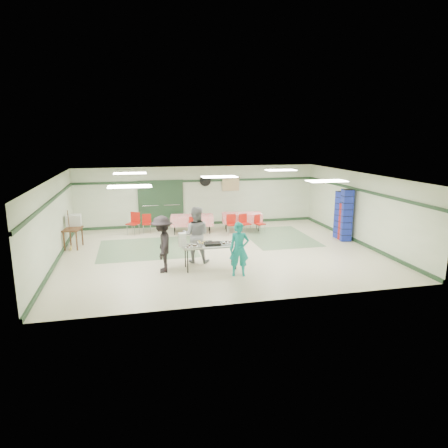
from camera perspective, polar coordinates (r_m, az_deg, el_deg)
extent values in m
plane|color=beige|center=(14.33, -0.64, -3.96)|extent=(11.00, 11.00, 0.00)
plane|color=white|center=(13.80, -0.67, 6.84)|extent=(11.00, 11.00, 0.00)
plane|color=beige|center=(18.36, -3.64, 4.03)|extent=(11.00, 0.00, 11.00)
plane|color=beige|center=(9.77, 4.95, -3.72)|extent=(11.00, 0.00, 11.00)
plane|color=beige|center=(13.94, -23.34, 0.24)|extent=(0.00, 9.00, 9.00)
plane|color=beige|center=(16.07, 18.90, 2.12)|extent=(0.00, 9.00, 9.00)
cube|color=#203C24|center=(18.24, -3.65, 6.19)|extent=(11.00, 0.06, 0.10)
cube|color=#203C24|center=(18.57, -3.57, 0.07)|extent=(11.00, 0.06, 0.12)
cube|color=#203C24|center=(13.81, -23.47, 3.08)|extent=(0.06, 9.00, 0.10)
cube|color=#203C24|center=(14.25, -22.76, -4.83)|extent=(0.06, 9.00, 0.12)
cube|color=#203C24|center=(15.95, 18.99, 4.59)|extent=(0.06, 9.00, 0.10)
cube|color=#203C24|center=(16.32, 18.49, -2.33)|extent=(0.06, 9.00, 0.12)
cube|color=slate|center=(14.99, -10.86, -3.42)|extent=(3.50, 3.00, 0.01)
cube|color=slate|center=(16.49, 7.80, -1.84)|extent=(2.50, 3.50, 0.01)
cube|color=gray|center=(18.13, -10.48, 2.77)|extent=(0.90, 0.06, 2.10)
cube|color=gray|center=(18.19, -7.49, 2.91)|extent=(0.90, 0.06, 2.10)
cube|color=#203C24|center=(18.13, -8.99, 2.83)|extent=(2.00, 0.03, 2.15)
cylinder|color=black|center=(18.26, -2.70, 6.21)|extent=(0.50, 0.10, 0.50)
cube|color=#D7C486|center=(18.53, 0.97, 5.69)|extent=(0.80, 0.02, 0.60)
cube|color=#ABABA6|center=(12.39, -1.98, -3.08)|extent=(1.74, 0.71, 0.04)
cylinder|color=black|center=(12.12, -5.21, -5.36)|extent=(0.04, 0.04, 0.72)
cylinder|color=black|center=(12.39, 1.69, -4.91)|extent=(0.04, 0.04, 0.72)
cylinder|color=black|center=(12.65, -5.54, -4.58)|extent=(0.04, 0.04, 0.72)
cylinder|color=black|center=(12.91, 1.08, -4.18)|extent=(0.04, 0.04, 0.72)
cube|color=silver|center=(12.48, 0.23, -2.79)|extent=(0.54, 0.41, 0.02)
cube|color=silver|center=(12.51, -2.78, -2.77)|extent=(0.53, 0.40, 0.02)
cube|color=silver|center=(12.16, -4.63, -3.26)|extent=(0.60, 0.46, 0.02)
cube|color=black|center=(12.34, -1.66, -2.85)|extent=(0.50, 0.31, 0.08)
cube|color=white|center=(12.21, -5.97, -2.24)|extent=(0.23, 0.21, 0.42)
imported|color=teal|center=(11.75, 2.19, -3.62)|extent=(0.65, 0.49, 1.61)
imported|color=gray|center=(12.99, -4.05, -1.53)|extent=(1.07, 0.94, 1.84)
imported|color=black|center=(12.20, -8.82, -2.85)|extent=(0.73, 1.17, 1.74)
cube|color=red|center=(17.34, 2.60, 1.48)|extent=(1.77, 0.97, 0.05)
cube|color=red|center=(17.37, 2.59, 0.86)|extent=(1.78, 0.99, 0.40)
cylinder|color=black|center=(17.07, 0.36, 0.01)|extent=(0.04, 0.04, 0.72)
cylinder|color=black|center=(17.24, 5.02, 0.09)|extent=(0.04, 0.04, 0.72)
cylinder|color=black|center=(17.61, 0.20, 0.41)|extent=(0.04, 0.04, 0.72)
cylinder|color=black|center=(17.78, 4.72, 0.48)|extent=(0.04, 0.04, 0.72)
cube|color=red|center=(16.89, -4.61, 1.15)|extent=(1.86, 1.00, 0.05)
cube|color=red|center=(16.93, -4.60, 0.52)|extent=(1.86, 1.02, 0.40)
cylinder|color=black|center=(16.70, -7.12, -0.38)|extent=(0.04, 0.04, 0.72)
cylinder|color=black|center=(16.71, -2.05, -0.28)|extent=(0.04, 0.04, 0.72)
cylinder|color=black|center=(17.27, -7.05, 0.06)|extent=(0.04, 0.04, 0.72)
cylinder|color=black|center=(17.28, -2.15, 0.16)|extent=(0.04, 0.04, 0.72)
cube|color=#B4150E|center=(16.78, 3.04, 0.00)|extent=(0.49, 0.49, 0.04)
cube|color=#B4150E|center=(16.87, 2.70, 0.82)|extent=(0.38, 0.17, 0.39)
cylinder|color=silver|center=(16.62, 2.90, -0.91)|extent=(0.02, 0.02, 0.41)
cylinder|color=silver|center=(16.79, 3.77, -0.78)|extent=(0.02, 0.02, 0.41)
cylinder|color=silver|center=(16.86, 2.29, -0.70)|extent=(0.02, 0.02, 0.41)
cylinder|color=silver|center=(17.04, 3.15, -0.57)|extent=(0.02, 0.02, 0.41)
cube|color=#B4150E|center=(16.63, 1.11, -0.08)|extent=(0.42, 0.42, 0.04)
cube|color=#B4150E|center=(16.75, 1.01, 0.77)|extent=(0.39, 0.07, 0.39)
cylinder|color=silver|center=(16.50, 0.66, -0.98)|extent=(0.02, 0.02, 0.41)
cylinder|color=silver|center=(16.56, 1.73, -0.94)|extent=(0.02, 0.02, 0.41)
cylinder|color=silver|center=(16.81, 0.49, -0.73)|extent=(0.02, 0.02, 0.41)
cylinder|color=silver|center=(16.86, 1.54, -0.70)|extent=(0.02, 0.02, 0.41)
cube|color=#B4150E|center=(16.97, 5.18, 0.01)|extent=(0.47, 0.47, 0.04)
cube|color=#B4150E|center=(17.05, 4.84, 0.76)|extent=(0.35, 0.17, 0.36)
cylinder|color=silver|center=(16.82, 5.11, -0.83)|extent=(0.02, 0.02, 0.38)
cylinder|color=silver|center=(17.01, 5.86, -0.69)|extent=(0.02, 0.02, 0.38)
cylinder|color=silver|center=(17.04, 4.49, -0.64)|extent=(0.02, 0.02, 0.38)
cylinder|color=silver|center=(17.22, 5.23, -0.51)|extent=(0.02, 0.02, 0.38)
cube|color=#B4150E|center=(16.33, -4.38, -0.43)|extent=(0.44, 0.44, 0.04)
cube|color=#B4150E|center=(16.45, -4.36, 0.40)|extent=(0.37, 0.11, 0.37)
cylinder|color=silver|center=(16.24, -4.92, -1.29)|extent=(0.02, 0.02, 0.39)
cylinder|color=silver|center=(16.23, -3.87, -1.28)|extent=(0.02, 0.02, 0.39)
cylinder|color=silver|center=(16.53, -4.85, -1.04)|extent=(0.02, 0.02, 0.39)
cylinder|color=silver|center=(16.52, -3.82, -1.04)|extent=(0.02, 0.02, 0.39)
cube|color=#B4150E|center=(17.19, -10.98, 0.03)|extent=(0.39, 0.39, 0.04)
cube|color=#B4150E|center=(17.32, -11.00, 0.81)|extent=(0.37, 0.06, 0.37)
cylinder|color=silver|center=(17.10, -11.46, -0.79)|extent=(0.02, 0.02, 0.39)
cylinder|color=silver|center=(17.09, -10.47, -0.75)|extent=(0.02, 0.02, 0.39)
cylinder|color=silver|center=(17.39, -11.43, -0.56)|extent=(0.02, 0.02, 0.39)
cylinder|color=silver|center=(17.38, -10.45, -0.53)|extent=(0.02, 0.02, 0.39)
cube|color=#B4150E|center=(16.98, -12.88, 0.04)|extent=(0.61, 0.61, 0.04)
cube|color=#B4150E|center=(17.09, -12.55, 0.96)|extent=(0.38, 0.28, 0.44)
cylinder|color=silver|center=(16.99, -13.66, -0.86)|extent=(0.02, 0.02, 0.46)
cylinder|color=silver|center=(16.80, -12.68, -0.97)|extent=(0.02, 0.02, 0.46)
cylinder|color=silver|center=(17.27, -12.99, -0.61)|extent=(0.02, 0.02, 0.46)
cylinder|color=silver|center=(17.08, -12.02, -0.72)|extent=(0.02, 0.02, 0.46)
cube|color=#192196|center=(16.28, 17.05, 1.20)|extent=(0.44, 0.44, 2.04)
cube|color=#A22210|center=(16.37, 16.91, 0.29)|extent=(0.41, 0.41, 1.49)
cube|color=#192196|center=(16.66, 16.32, 1.26)|extent=(0.43, 0.43, 1.90)
cube|color=brown|center=(15.63, -20.82, -0.66)|extent=(0.69, 0.94, 0.05)
cube|color=brown|center=(15.46, -21.88, -2.30)|extent=(0.05, 0.05, 0.70)
cube|color=brown|center=(15.32, -20.30, -2.30)|extent=(0.05, 0.05, 0.70)
cube|color=brown|center=(16.11, -21.10, -1.66)|extent=(0.05, 0.05, 0.70)
cube|color=brown|center=(15.98, -19.58, -1.65)|extent=(0.05, 0.05, 0.70)
cube|color=silver|center=(16.04, -20.66, 0.52)|extent=(0.54, 0.47, 0.41)
cylinder|color=brown|center=(15.46, -21.21, -0.72)|extent=(0.07, 0.23, 1.44)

